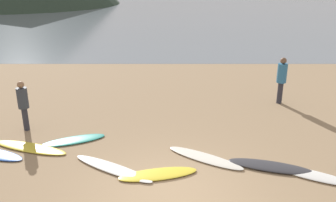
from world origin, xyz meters
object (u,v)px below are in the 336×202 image
at_px(surfboard_1, 32,147).
at_px(surfboard_5, 206,158).
at_px(surfboard_3, 114,168).
at_px(person_2, 25,102).
at_px(surfboard_2, 75,140).
at_px(surfboard_6, 272,167).
at_px(surfboard_7, 315,176).
at_px(surfboard_4, 160,174).
at_px(person_1, 284,77).

xyz_separation_m(surfboard_1, surfboard_5, (5.05, -0.62, 0.00)).
xyz_separation_m(surfboard_3, person_2, (-3.16, 2.50, 0.94)).
bearing_deg(surfboard_2, surfboard_6, -38.66).
bearing_deg(surfboard_1, surfboard_3, -5.43).
relative_size(surfboard_2, surfboard_7, 0.97).
relative_size(surfboard_4, surfboard_7, 1.03).
xyz_separation_m(surfboard_1, surfboard_4, (3.78, -1.47, 0.00)).
xyz_separation_m(surfboard_5, surfboard_6, (1.67, -0.48, 0.01)).
relative_size(surfboard_4, person_1, 1.11).
distance_m(surfboard_5, person_1, 5.69).
bearing_deg(surfboard_3, surfboard_1, -172.38).
relative_size(surfboard_5, person_1, 1.25).
bearing_deg(surfboard_2, surfboard_1, 179.80).
xyz_separation_m(surfboard_1, person_1, (8.40, 3.87, 1.04)).
distance_m(surfboard_3, person_2, 4.13).
bearing_deg(surfboard_3, surfboard_6, 33.34).
xyz_separation_m(surfboard_3, surfboard_6, (4.14, 0.08, 0.01)).
distance_m(surfboard_1, surfboard_4, 4.05).
distance_m(surfboard_5, surfboard_7, 2.78).
relative_size(person_1, person_2, 1.10).
bearing_deg(surfboard_2, surfboard_3, -72.18).
bearing_deg(person_1, surfboard_1, -128.04).
bearing_deg(surfboard_4, surfboard_2, 130.77).
bearing_deg(person_2, surfboard_4, 128.56).
height_order(surfboard_1, person_1, person_1).
height_order(surfboard_4, surfboard_7, surfboard_4).
distance_m(surfboard_3, surfboard_7, 5.11).
bearing_deg(person_2, surfboard_3, 122.82).
distance_m(surfboard_5, person_2, 6.02).
distance_m(surfboard_2, surfboard_6, 5.78).
height_order(surfboard_2, surfboard_3, surfboard_3).
bearing_deg(surfboard_6, person_1, 89.02).
bearing_deg(surfboard_5, surfboard_6, 17.51).
height_order(surfboard_5, person_1, person_1).
bearing_deg(person_1, surfboard_4, -103.64).
relative_size(surfboard_6, person_2, 1.33).
bearing_deg(person_1, surfboard_3, -111.78).
bearing_deg(surfboard_5, person_2, -165.29).
bearing_deg(surfboard_3, surfboard_7, 28.44).
relative_size(surfboard_5, surfboard_7, 1.16).
xyz_separation_m(surfboard_2, person_1, (7.24, 3.38, 1.04)).
relative_size(surfboard_6, person_1, 1.20).
height_order(surfboard_2, person_1, person_1).
height_order(surfboard_5, surfboard_7, surfboard_7).
distance_m(surfboard_7, person_2, 8.78).
relative_size(surfboard_1, surfboard_4, 1.21).
distance_m(surfboard_6, surfboard_7, 1.05).
distance_m(person_1, person_2, 9.33).
relative_size(surfboard_1, person_2, 1.48).
height_order(surfboard_1, surfboard_3, surfboard_3).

